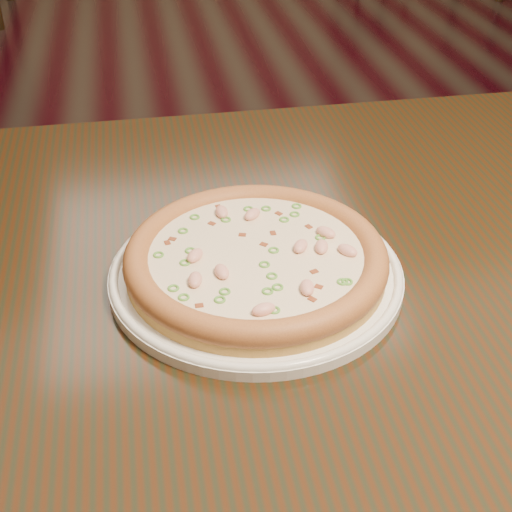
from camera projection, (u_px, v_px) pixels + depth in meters
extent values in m
plane|color=black|center=(319.00, 365.00, 1.74)|extent=(9.00, 9.00, 0.00)
cube|color=black|center=(348.00, 257.00, 0.85)|extent=(1.20, 0.80, 0.04)
cylinder|color=white|center=(256.00, 274.00, 0.77)|extent=(0.32, 0.32, 0.01)
torus|color=white|center=(256.00, 270.00, 0.77)|extent=(0.32, 0.32, 0.01)
cylinder|color=#BD8743|center=(256.00, 263.00, 0.76)|extent=(0.28, 0.28, 0.02)
torus|color=#B97133|center=(256.00, 256.00, 0.76)|extent=(0.28, 0.28, 0.03)
cylinder|color=#F3E4BD|center=(256.00, 254.00, 0.76)|extent=(0.23, 0.23, 0.00)
ellipsoid|color=#F2B29E|center=(326.00, 232.00, 0.78)|extent=(0.03, 0.03, 0.01)
ellipsoid|color=#F2B29E|center=(307.00, 287.00, 0.70)|extent=(0.02, 0.03, 0.01)
ellipsoid|color=#F2B29E|center=(195.00, 280.00, 0.71)|extent=(0.02, 0.03, 0.01)
ellipsoid|color=#F2B29E|center=(301.00, 246.00, 0.76)|extent=(0.02, 0.03, 0.01)
ellipsoid|color=#F2B29E|center=(322.00, 247.00, 0.76)|extent=(0.02, 0.03, 0.01)
ellipsoid|color=#F2B29E|center=(264.00, 309.00, 0.67)|extent=(0.03, 0.02, 0.01)
ellipsoid|color=#F2B29E|center=(252.00, 214.00, 0.81)|extent=(0.03, 0.03, 0.01)
ellipsoid|color=#F2B29E|center=(195.00, 255.00, 0.75)|extent=(0.03, 0.03, 0.01)
ellipsoid|color=#F2B29E|center=(348.00, 250.00, 0.75)|extent=(0.03, 0.03, 0.01)
ellipsoid|color=#F2B29E|center=(222.00, 212.00, 0.82)|extent=(0.01, 0.02, 0.01)
ellipsoid|color=#F2B29E|center=(222.00, 272.00, 0.72)|extent=(0.02, 0.03, 0.01)
cube|color=maroon|center=(212.00, 224.00, 0.80)|extent=(0.01, 0.01, 0.00)
cube|color=maroon|center=(273.00, 234.00, 0.79)|extent=(0.01, 0.01, 0.00)
cube|color=maroon|center=(314.00, 272.00, 0.73)|extent=(0.01, 0.01, 0.00)
cube|color=maroon|center=(242.00, 235.00, 0.78)|extent=(0.01, 0.01, 0.00)
cube|color=maroon|center=(312.00, 300.00, 0.69)|extent=(0.01, 0.01, 0.00)
cube|color=maroon|center=(199.00, 306.00, 0.68)|extent=(0.01, 0.01, 0.00)
cube|color=maroon|center=(167.00, 243.00, 0.77)|extent=(0.01, 0.01, 0.00)
cube|color=maroon|center=(264.00, 245.00, 0.77)|extent=(0.01, 0.01, 0.00)
cube|color=maroon|center=(351.00, 253.00, 0.76)|extent=(0.01, 0.01, 0.00)
cube|color=maroon|center=(172.00, 240.00, 0.78)|extent=(0.01, 0.01, 0.00)
cube|color=maroon|center=(279.00, 214.00, 0.82)|extent=(0.01, 0.01, 0.00)
cube|color=maroon|center=(309.00, 227.00, 0.80)|extent=(0.01, 0.01, 0.00)
cube|color=maroon|center=(218.00, 207.00, 0.83)|extent=(0.01, 0.01, 0.00)
cube|color=maroon|center=(319.00, 287.00, 0.71)|extent=(0.01, 0.01, 0.00)
torus|color=#559A35|center=(190.00, 251.00, 0.76)|extent=(0.02, 0.02, 0.00)
torus|color=#559A35|center=(284.00, 220.00, 0.81)|extent=(0.02, 0.02, 0.00)
torus|color=#559A35|center=(185.00, 263.00, 0.74)|extent=(0.02, 0.02, 0.00)
torus|color=#559A35|center=(183.00, 231.00, 0.79)|extent=(0.02, 0.02, 0.00)
torus|color=#559A35|center=(158.00, 255.00, 0.75)|extent=(0.01, 0.01, 0.00)
torus|color=#559A35|center=(320.00, 238.00, 0.78)|extent=(0.01, 0.01, 0.00)
torus|color=#559A35|center=(297.00, 206.00, 0.83)|extent=(0.02, 0.02, 0.00)
torus|color=#559A35|center=(184.00, 297.00, 0.69)|extent=(0.01, 0.01, 0.00)
torus|color=#559A35|center=(226.00, 220.00, 0.81)|extent=(0.02, 0.02, 0.00)
torus|color=#559A35|center=(264.00, 265.00, 0.74)|extent=(0.01, 0.01, 0.00)
torus|color=#559A35|center=(266.00, 209.00, 0.83)|extent=(0.01, 0.01, 0.00)
torus|color=#559A35|center=(274.00, 250.00, 0.76)|extent=(0.02, 0.02, 0.00)
torus|color=#559A35|center=(268.00, 291.00, 0.70)|extent=(0.02, 0.02, 0.00)
torus|color=#559A35|center=(272.00, 276.00, 0.72)|extent=(0.01, 0.01, 0.00)
torus|color=#559A35|center=(274.00, 310.00, 0.68)|extent=(0.02, 0.02, 0.00)
torus|color=#559A35|center=(248.00, 209.00, 0.83)|extent=(0.02, 0.02, 0.00)
torus|color=#559A35|center=(195.00, 217.00, 0.81)|extent=(0.01, 0.01, 0.00)
torus|color=#559A35|center=(173.00, 288.00, 0.70)|extent=(0.02, 0.02, 0.00)
torus|color=#559A35|center=(295.00, 214.00, 0.82)|extent=(0.01, 0.01, 0.00)
torus|color=#559A35|center=(278.00, 287.00, 0.71)|extent=(0.01, 0.01, 0.00)
torus|color=#559A35|center=(342.00, 282.00, 0.71)|extent=(0.01, 0.01, 0.00)
torus|color=#559A35|center=(347.00, 282.00, 0.71)|extent=(0.01, 0.01, 0.00)
torus|color=#559A35|center=(225.00, 292.00, 0.70)|extent=(0.01, 0.01, 0.00)
torus|color=#559A35|center=(220.00, 300.00, 0.69)|extent=(0.01, 0.01, 0.00)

